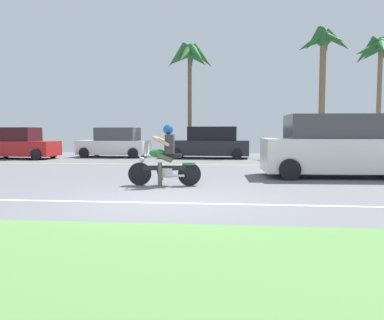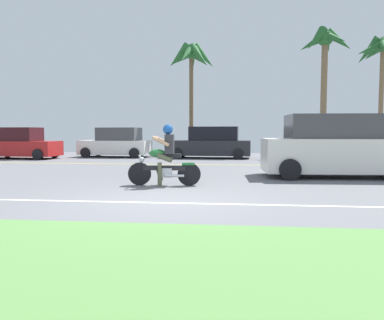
% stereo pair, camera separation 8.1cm
% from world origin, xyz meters
% --- Properties ---
extents(ground, '(56.00, 30.00, 0.04)m').
position_xyz_m(ground, '(0.00, 3.00, -0.02)').
color(ground, slate).
extents(grass_median, '(56.00, 3.80, 0.06)m').
position_xyz_m(grass_median, '(0.00, -4.10, 0.03)').
color(grass_median, '#548442').
rests_on(grass_median, ground).
extents(lane_line_near, '(50.40, 0.12, 0.01)m').
position_xyz_m(lane_line_near, '(0.00, -0.26, 0.00)').
color(lane_line_near, silver).
rests_on(lane_line_near, ground).
extents(lane_line_far, '(50.40, 0.12, 0.01)m').
position_xyz_m(lane_line_far, '(0.00, 8.74, 0.00)').
color(lane_line_far, yellow).
rests_on(lane_line_far, ground).
extents(motorcyclist, '(1.95, 0.64, 1.63)m').
position_xyz_m(motorcyclist, '(-0.39, 2.24, 0.69)').
color(motorcyclist, black).
rests_on(motorcyclist, ground).
extents(suv_nearby, '(4.91, 2.26, 1.97)m').
position_xyz_m(suv_nearby, '(4.77, 4.72, 0.96)').
color(suv_nearby, white).
rests_on(suv_nearby, ground).
extents(parked_car_0, '(4.01, 2.00, 1.65)m').
position_xyz_m(parked_car_0, '(-9.86, 11.54, 0.77)').
color(parked_car_0, '#AD1E1E').
rests_on(parked_car_0, ground).
extents(parked_car_1, '(3.98, 2.15, 1.66)m').
position_xyz_m(parked_car_1, '(-5.15, 13.36, 0.77)').
color(parked_car_1, white).
rests_on(parked_car_1, ground).
extents(parked_car_2, '(4.55, 2.08, 1.70)m').
position_xyz_m(parked_car_2, '(0.20, 13.06, 0.79)').
color(parked_car_2, '#232328').
rests_on(parked_car_2, ground).
extents(palm_tree_0, '(3.55, 3.54, 7.18)m').
position_xyz_m(palm_tree_0, '(10.20, 16.47, 6.07)').
color(palm_tree_0, brown).
rests_on(palm_tree_0, ground).
extents(palm_tree_1, '(3.23, 3.32, 6.92)m').
position_xyz_m(palm_tree_1, '(-1.20, 16.30, 5.86)').
color(palm_tree_1, brown).
rests_on(palm_tree_1, ground).
extents(palm_tree_2, '(3.02, 3.10, 7.21)m').
position_xyz_m(palm_tree_2, '(6.46, 14.51, 5.88)').
color(palm_tree_2, brown).
rests_on(palm_tree_2, ground).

